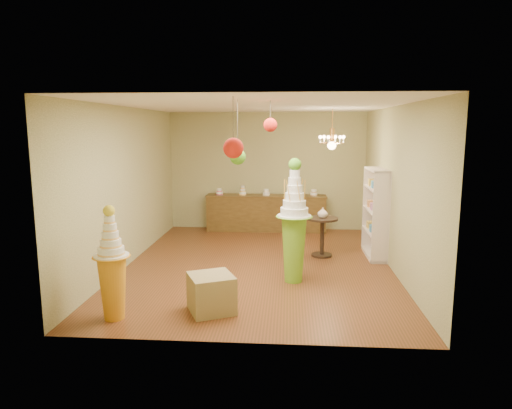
# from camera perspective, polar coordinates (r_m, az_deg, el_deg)

# --- Properties ---
(floor) EXTENTS (6.50, 6.50, 0.00)m
(floor) POSITION_cam_1_polar(r_m,az_deg,el_deg) (8.87, 0.29, -7.53)
(floor) COLOR brown
(floor) RESTS_ON ground
(ceiling) EXTENTS (6.50, 6.50, 0.00)m
(ceiling) POSITION_cam_1_polar(r_m,az_deg,el_deg) (8.49, 0.31, 12.22)
(ceiling) COLOR white
(ceiling) RESTS_ON ground
(wall_back) EXTENTS (5.00, 0.04, 3.00)m
(wall_back) POSITION_cam_1_polar(r_m,az_deg,el_deg) (11.77, 1.37, 4.16)
(wall_back) COLOR tan
(wall_back) RESTS_ON ground
(wall_front) EXTENTS (5.00, 0.04, 3.00)m
(wall_front) POSITION_cam_1_polar(r_m,az_deg,el_deg) (5.35, -2.04, -2.36)
(wall_front) COLOR tan
(wall_front) RESTS_ON ground
(wall_left) EXTENTS (0.04, 6.50, 3.00)m
(wall_left) POSITION_cam_1_polar(r_m,az_deg,el_deg) (9.06, -15.69, 2.20)
(wall_left) COLOR tan
(wall_left) RESTS_ON ground
(wall_right) EXTENTS (0.04, 6.50, 3.00)m
(wall_right) POSITION_cam_1_polar(r_m,az_deg,el_deg) (8.74, 16.88, 1.88)
(wall_right) COLOR tan
(wall_right) RESTS_ON ground
(pedestal_green) EXTENTS (0.75, 0.75, 2.12)m
(pedestal_green) POSITION_cam_1_polar(r_m,az_deg,el_deg) (7.74, 4.77, -3.61)
(pedestal_green) COLOR #74B628
(pedestal_green) RESTS_ON floor
(pedestal_orange) EXTENTS (0.59, 0.59, 1.59)m
(pedestal_orange) POSITION_cam_1_polar(r_m,az_deg,el_deg) (6.59, -17.50, -8.60)
(pedestal_orange) COLOR orange
(pedestal_orange) RESTS_ON floor
(burlap_riser) EXTENTS (0.79, 0.79, 0.54)m
(burlap_riser) POSITION_cam_1_polar(r_m,az_deg,el_deg) (6.67, -5.61, -10.98)
(burlap_riser) COLOR #937F50
(burlap_riser) RESTS_ON floor
(sideboard) EXTENTS (3.04, 0.54, 1.16)m
(sideboard) POSITION_cam_1_polar(r_m,az_deg,el_deg) (11.64, 1.28, -0.98)
(sideboard) COLOR brown
(sideboard) RESTS_ON floor
(shelving_unit) EXTENTS (0.33, 1.20, 1.80)m
(shelving_unit) POSITION_cam_1_polar(r_m,az_deg,el_deg) (9.58, 14.73, -1.01)
(shelving_unit) COLOR beige
(shelving_unit) RESTS_ON floor
(round_table) EXTENTS (0.83, 0.83, 0.81)m
(round_table) POSITION_cam_1_polar(r_m,az_deg,el_deg) (9.41, 8.28, -3.34)
(round_table) COLOR black
(round_table) RESTS_ON floor
(vase) EXTENTS (0.25, 0.25, 0.21)m
(vase) POSITION_cam_1_polar(r_m,az_deg,el_deg) (9.33, 8.34, -1.00)
(vase) COLOR beige
(vase) RESTS_ON round_table
(pom_red_left) EXTENTS (0.26, 0.26, 0.78)m
(pom_red_left) POSITION_cam_1_polar(r_m,az_deg,el_deg) (5.91, -2.85, 7.06)
(pom_red_left) COLOR #3D382C
(pom_red_left) RESTS_ON ceiling
(pom_green_mid) EXTENTS (0.23, 0.23, 0.91)m
(pom_green_mid) POSITION_cam_1_polar(r_m,az_deg,el_deg) (6.48, -2.31, 6.00)
(pom_green_mid) COLOR #3D382C
(pom_green_mid) RESTS_ON ceiling
(pom_red_right) EXTENTS (0.20, 0.20, 0.45)m
(pom_red_right) POSITION_cam_1_polar(r_m,az_deg,el_deg) (6.77, 1.80, 9.91)
(pom_red_right) COLOR #3D382C
(pom_red_right) RESTS_ON ceiling
(chandelier) EXTENTS (0.64, 0.64, 0.85)m
(chandelier) POSITION_cam_1_polar(r_m,az_deg,el_deg) (9.60, 9.45, 7.62)
(chandelier) COLOR #D8974C
(chandelier) RESTS_ON ceiling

